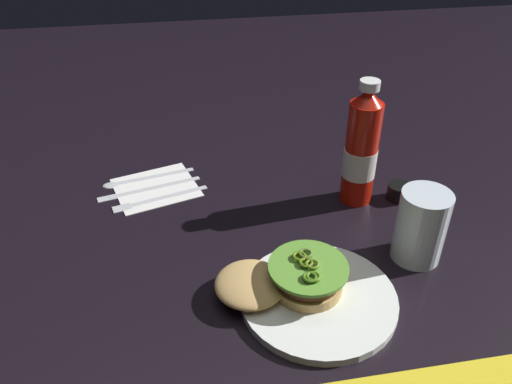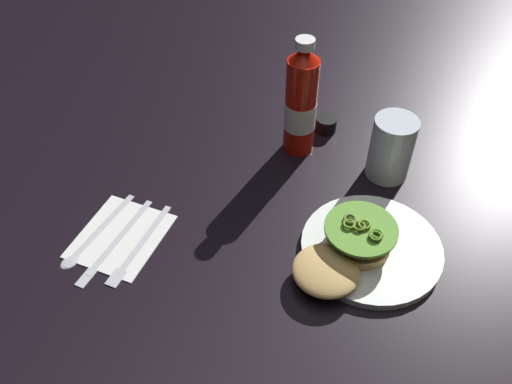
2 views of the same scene
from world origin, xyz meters
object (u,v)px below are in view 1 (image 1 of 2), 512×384
Objects in this scene: dinner_plate at (318,298)px; fork_utensil at (152,199)px; napkin at (156,187)px; burger_sandwich at (286,279)px; ketchup_bottle at (361,150)px; condiment_cup at (399,192)px; spoon_utensil at (136,179)px; water_glass at (421,226)px; butter_knife at (143,189)px.

fork_utensil is (0.26, -0.32, -0.00)m from dinner_plate.
dinner_plate is at bearing 123.87° from napkin.
ketchup_bottle is at bearing -129.73° from burger_sandwich.
fork_utensil is at bearing -8.91° from condiment_cup.
burger_sandwich is at bearing 38.20° from condiment_cup.
napkin is 0.05m from spoon_utensil.
ketchup_bottle reaches higher than burger_sandwich.
dinner_plate is 1.26× the size of spoon_utensil.
burger_sandwich is 1.07× the size of fork_utensil.
water_glass is at bearing 145.74° from spoon_utensil.
dinner_plate is 1.18× the size of burger_sandwich.
condiment_cup is (-0.04, -0.17, -0.05)m from water_glass.
burger_sandwich is 0.45m from spoon_utensil.
butter_knife is at bearing 13.18° from napkin.
napkin is (0.40, -0.11, -0.11)m from ketchup_bottle.
ketchup_bottle is at bearing 166.37° from butter_knife.
butter_knife is at bearing -64.45° from fork_utensil.
burger_sandwich is 0.82× the size of ketchup_bottle.
dinner_plate reaches higher than fork_utensil.
spoon_utensil is at bearing -16.87° from condiment_cup.
spoon_utensil is 0.91× the size of butter_knife.
fork_utensil is (0.45, -0.25, -0.06)m from water_glass.
water_glass is 0.55m from butter_knife.
dinner_plate is at bearing 128.28° from fork_utensil.
burger_sandwich is at bearing 50.27° from ketchup_bottle.
condiment_cup is at bearing 167.05° from butter_knife.
burger_sandwich is at bearing -26.36° from dinner_plate.
fork_utensil reaches higher than napkin.
burger_sandwich reaches higher than napkin.
condiment_cup reaches higher than butter_knife.
spoon_utensil is at bearing -70.54° from butter_knife.
butter_knife is at bearing -13.63° from ketchup_bottle.
dinner_plate is 1.88× the size of water_glass.
burger_sandwich is 0.36m from condiment_cup.
condiment_cup reaches higher than spoon_utensil.
napkin is at bearing -33.56° from water_glass.
dinner_plate is 0.46m from butter_knife.
water_glass is at bearing 103.57° from ketchup_bottle.
spoon_utensil is at bearing -54.51° from dinner_plate.
dinner_plate reaches higher than butter_knife.
spoon_utensil is (0.53, -0.16, -0.01)m from condiment_cup.
butter_knife is at bearing -52.96° from dinner_plate.
condiment_cup is 0.55m from spoon_utensil.
spoon_utensil is at bearing -57.64° from burger_sandwich.
dinner_plate reaches higher than spoon_utensil.
dinner_plate is at bearing 21.22° from water_glass.
butter_knife is at bearing -31.52° from water_glass.
dinner_plate reaches higher than napkin.
water_glass is 0.67× the size of spoon_utensil.
condiment_cup is at bearing 171.09° from fork_utensil.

